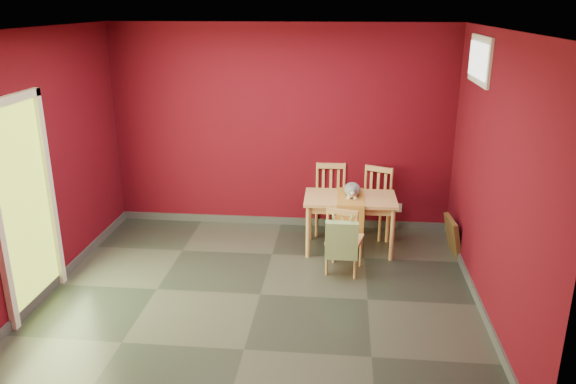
# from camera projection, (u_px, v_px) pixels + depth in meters

# --- Properties ---
(ground) EXTENTS (4.50, 4.50, 0.00)m
(ground) POSITION_uv_depth(u_px,v_px,m) (260.00, 294.00, 5.93)
(ground) COLOR #2D342D
(ground) RESTS_ON ground
(room_shell) EXTENTS (4.50, 4.50, 4.50)m
(room_shell) POSITION_uv_depth(u_px,v_px,m) (260.00, 290.00, 5.91)
(room_shell) COLOR #530814
(room_shell) RESTS_ON ground
(doorway) EXTENTS (0.06, 1.01, 2.13)m
(doorway) POSITION_uv_depth(u_px,v_px,m) (23.00, 200.00, 5.40)
(doorway) COLOR #B7D838
(doorway) RESTS_ON ground
(window) EXTENTS (0.05, 0.90, 0.50)m
(window) POSITION_uv_depth(u_px,v_px,m) (480.00, 60.00, 5.91)
(window) COLOR white
(window) RESTS_ON room_shell
(outlet_plate) EXTENTS (0.08, 0.02, 0.12)m
(outlet_plate) POSITION_uv_depth(u_px,v_px,m) (399.00, 208.00, 7.56)
(outlet_plate) COLOR silver
(outlet_plate) RESTS_ON room_shell
(dining_table) EXTENTS (1.12, 0.66, 0.69)m
(dining_table) POSITION_uv_depth(u_px,v_px,m) (350.00, 204.00, 6.82)
(dining_table) COLOR tan
(dining_table) RESTS_ON ground
(table_runner) EXTENTS (0.33, 0.68, 0.34)m
(table_runner) POSITION_uv_depth(u_px,v_px,m) (350.00, 204.00, 6.70)
(table_runner) COLOR #BD8030
(table_runner) RESTS_ON dining_table
(chair_far_left) EXTENTS (0.44, 0.44, 0.90)m
(chair_far_left) POSITION_uv_depth(u_px,v_px,m) (331.00, 198.00, 7.46)
(chair_far_left) COLOR tan
(chair_far_left) RESTS_ON ground
(chair_far_right) EXTENTS (0.55, 0.55, 0.89)m
(chair_far_right) POSITION_uv_depth(u_px,v_px,m) (374.00, 201.00, 7.37)
(chair_far_right) COLOR tan
(chair_far_right) RESTS_ON ground
(chair_near) EXTENTS (0.45, 0.45, 0.81)m
(chair_near) POSITION_uv_depth(u_px,v_px,m) (344.00, 239.00, 6.29)
(chair_near) COLOR tan
(chair_near) RESTS_ON ground
(tote_bag) EXTENTS (0.36, 0.20, 0.49)m
(tote_bag) POSITION_uv_depth(u_px,v_px,m) (342.00, 240.00, 6.08)
(tote_bag) COLOR #8BAE6F
(tote_bag) RESTS_ON chair_near
(cat) EXTENTS (0.32, 0.46, 0.21)m
(cat) POSITION_uv_depth(u_px,v_px,m) (352.00, 187.00, 6.82)
(cat) COLOR slate
(cat) RESTS_ON table_runner
(picture_frame) EXTENTS (0.19, 0.47, 0.46)m
(picture_frame) POSITION_uv_depth(u_px,v_px,m) (453.00, 236.00, 6.83)
(picture_frame) COLOR brown
(picture_frame) RESTS_ON ground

